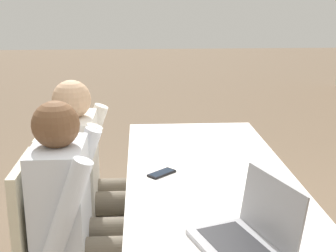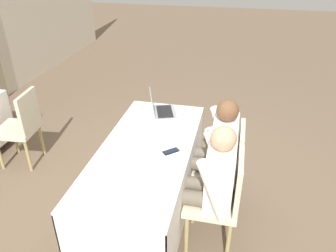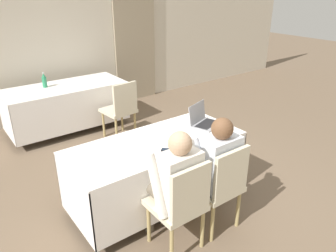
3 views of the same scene
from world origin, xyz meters
name	(u,v)px [view 1 (image 1 of 3)]	position (x,y,z in m)	size (l,w,h in m)	color
conference_table_near	(209,208)	(0.00, 0.00, 0.57)	(1.86, 0.81, 0.75)	white
laptop	(247,236)	(0.69, 0.03, 0.80)	(0.41, 0.37, 0.24)	#99999E
cell_phone	(162,173)	(-0.02, -0.24, 0.76)	(0.14, 0.15, 0.01)	black
paper_beside_laptop	(228,137)	(-0.61, 0.20, 0.75)	(0.31, 0.36, 0.00)	white
chair_near_left	(73,201)	(-0.24, -0.71, 0.52)	(0.44, 0.44, 0.92)	tan
chair_near_right	(58,247)	(0.24, -0.71, 0.52)	(0.44, 0.44, 0.92)	tan
person_checkered_shirt	(91,173)	(-0.24, -0.61, 0.67)	(0.50, 0.52, 1.18)	#665B4C
person_white_shirt	(80,214)	(0.24, -0.61, 0.67)	(0.50, 0.52, 1.18)	#665B4C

